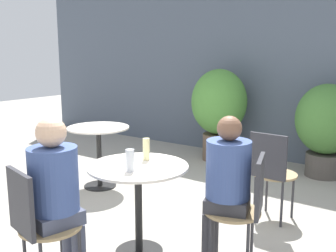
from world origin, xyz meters
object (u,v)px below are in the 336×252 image
bistro_chair_2 (271,168)px  beer_glass_1 (130,160)px  seated_person_0 (56,188)px  seated_person_1 (226,179)px  beer_glass_0 (146,149)px  bistro_chair_1 (246,202)px  bistro_chair_0 (37,219)px  cafe_table_far (99,141)px  cafe_table_near (139,184)px  potted_plant_0 (219,107)px  potted_plant_1 (326,124)px

bistro_chair_2 → beer_glass_1: (-0.59, -1.33, 0.29)m
seated_person_0 → beer_glass_1: 0.56m
beer_glass_1 → seated_person_0: bearing=-111.9°
seated_person_0 → seated_person_1: seated_person_0 is taller
beer_glass_0 → bistro_chair_1: bearing=5.8°
seated_person_0 → bistro_chair_0: bearing=90.0°
cafe_table_far → bistro_chair_2: bearing=6.1°
beer_glass_0 → bistro_chair_2: bearing=55.8°
cafe_table_far → seated_person_1: size_ratio=0.63×
bistro_chair_0 → bistro_chair_1: (0.99, 1.06, 0.00)m
cafe_table_far → bistro_chair_0: 2.15m
bistro_chair_2 → cafe_table_far: bearing=8.9°
cafe_table_near → potted_plant_0: (-0.82, 2.85, 0.22)m
bistro_chair_0 → bistro_chair_2: bearing=-99.7°
bistro_chair_2 → seated_person_1: seated_person_1 is taller
bistro_chair_1 → seated_person_0: size_ratio=0.73×
bistro_chair_0 → bistro_chair_1: same height
cafe_table_far → bistro_chair_0: (1.22, -1.77, -0.03)m
seated_person_1 → beer_glass_1: bearing=-76.4°
bistro_chair_0 → beer_glass_0: (0.14, 0.98, 0.29)m
cafe_table_near → bistro_chair_0: bistro_chair_0 is taller
bistro_chair_0 → potted_plant_1: (0.88, 3.75, 0.16)m
cafe_table_near → bistro_chair_0: size_ratio=0.90×
cafe_table_far → beer_glass_0: (1.36, -0.79, 0.26)m
seated_person_1 → potted_plant_1: size_ratio=0.96×
seated_person_1 → cafe_table_near: bearing=-90.0°
cafe_table_far → potted_plant_0: (0.58, 1.90, 0.24)m
bistro_chair_0 → seated_person_0: size_ratio=0.73×
cafe_table_far → bistro_chair_2: bistro_chair_2 is taller
bistro_chair_2 → beer_glass_1: size_ratio=5.26×
bistro_chair_1 → potted_plant_1: (-0.11, 2.69, 0.16)m
beer_glass_0 → beer_glass_1: 0.33m
bistro_chair_2 → beer_glass_1: beer_glass_1 is taller
bistro_chair_0 → bistro_chair_2: same height
bistro_chair_1 → potted_plant_0: (-1.62, 2.61, 0.27)m
beer_glass_1 → potted_plant_1: (0.64, 3.09, -0.12)m
bistro_chair_0 → beer_glass_1: 0.76m
seated_person_1 → potted_plant_0: potted_plant_0 is taller
cafe_table_far → beer_glass_0: 1.59m
bistro_chair_1 → beer_glass_0: (-0.85, -0.09, 0.29)m
potted_plant_0 → potted_plant_1: bearing=3.1°
bistro_chair_2 → seated_person_0: bearing=69.5°
bistro_chair_2 → bistro_chair_0: bearing=70.2°
bistro_chair_1 → potted_plant_0: potted_plant_0 is taller
bistro_chair_0 → potted_plant_0: size_ratio=0.64×
bistro_chair_1 → beer_glass_0: size_ratio=4.87×
cafe_table_near → seated_person_1: bearing=17.1°
seated_person_1 → potted_plant_0: 3.04m
cafe_table_far → beer_glass_1: size_ratio=4.41×
seated_person_1 → beer_glass_1: seated_person_1 is taller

